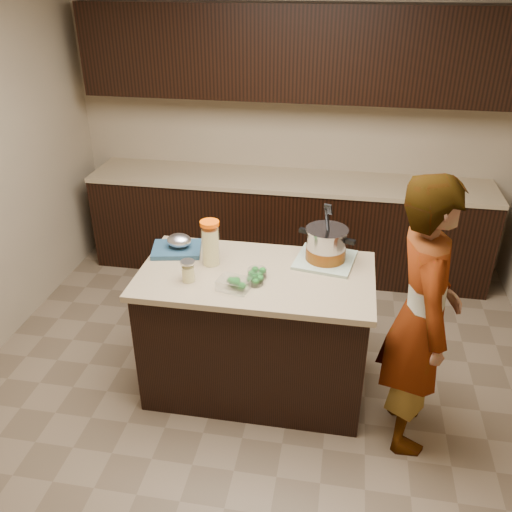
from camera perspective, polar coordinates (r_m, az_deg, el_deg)
The scene contains 13 objects.
ground_plane at distance 3.90m, azimuth -0.00°, elevation -13.31°, with size 4.00×4.00×0.00m, color brown.
room_shell at distance 3.04m, azimuth -0.00°, elevation 11.61°, with size 4.04×4.04×2.72m.
back_cabinets at distance 4.92m, azimuth 3.52°, elevation 8.74°, with size 3.60×0.63×2.33m.
island at distance 3.61m, azimuth -0.00°, elevation -7.95°, with size 1.46×0.81×0.90m.
dish_towel at distance 3.52m, azimuth 7.28°, elevation -0.41°, with size 0.36×0.36×0.02m, color #4F7654.
stock_pot at distance 3.47m, azimuth 7.38°, elevation 1.03°, with size 0.37×0.35×0.38m.
lemonade_pitcher at distance 3.42m, azimuth -4.82°, elevation 1.21°, with size 0.14×0.14×0.29m.
mason_jar at distance 3.28m, azimuth -7.16°, elevation -1.63°, with size 0.10×0.10×0.14m.
broccoli_tub_left at distance 3.30m, azimuth 0.11°, elevation -1.88°, with size 0.14×0.14×0.06m.
broccoli_tub_right at distance 3.24m, azimuth -0.11°, elevation -2.61°, with size 0.10×0.10×0.05m.
broccoli_tub_rect at distance 3.19m, azimuth -2.34°, elevation -3.03°, with size 0.21×0.17×0.07m.
blue_tray at distance 3.63m, azimuth -8.24°, elevation 1.05°, with size 0.36×0.31×0.12m.
person at distance 3.18m, azimuth 16.98°, elevation -6.26°, with size 0.62×0.41×1.70m, color gray.
Camera 1 is at (0.50, -2.86, 2.59)m, focal length 38.00 mm.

